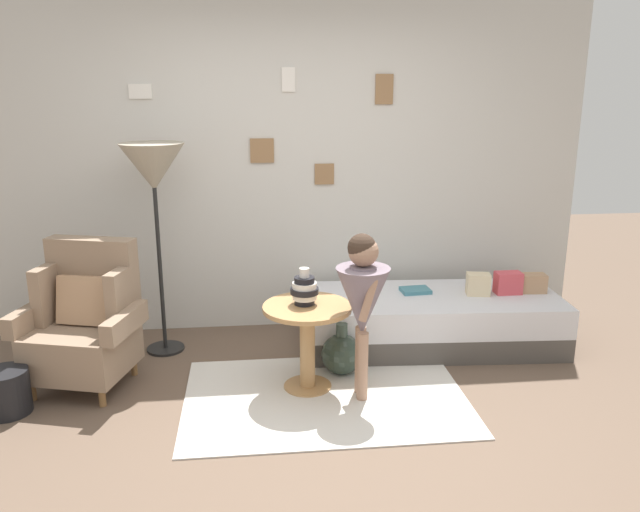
{
  "coord_description": "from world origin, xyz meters",
  "views": [
    {
      "loc": [
        -0.3,
        -3.08,
        1.97
      ],
      "look_at": [
        0.15,
        0.95,
        0.85
      ],
      "focal_mm": 35.37,
      "sensor_mm": 36.0,
      "label": 1
    }
  ],
  "objects_px": {
    "armchair": "(85,322)",
    "side_table": "(307,330)",
    "demijohn_near": "(342,354)",
    "magazine_basket": "(6,392)",
    "person_child": "(363,296)",
    "daybed": "(434,320)",
    "vase_striped": "(304,290)",
    "floor_lamp": "(153,173)",
    "book_on_daybed": "(415,290)"
  },
  "relations": [
    {
      "from": "armchair",
      "to": "side_table",
      "type": "relative_size",
      "value": 1.66
    },
    {
      "from": "demijohn_near",
      "to": "magazine_basket",
      "type": "relative_size",
      "value": 1.32
    },
    {
      "from": "person_child",
      "to": "daybed",
      "type": "bearing_deg",
      "value": 47.9
    },
    {
      "from": "vase_striped",
      "to": "person_child",
      "type": "height_order",
      "value": "person_child"
    },
    {
      "from": "demijohn_near",
      "to": "side_table",
      "type": "bearing_deg",
      "value": -143.0
    },
    {
      "from": "daybed",
      "to": "side_table",
      "type": "bearing_deg",
      "value": -149.0
    },
    {
      "from": "side_table",
      "to": "demijohn_near",
      "type": "xyz_separation_m",
      "value": [
        0.26,
        0.19,
        -0.27
      ]
    },
    {
      "from": "person_child",
      "to": "magazine_basket",
      "type": "relative_size",
      "value": 3.88
    },
    {
      "from": "side_table",
      "to": "floor_lamp",
      "type": "height_order",
      "value": "floor_lamp"
    },
    {
      "from": "armchair",
      "to": "vase_striped",
      "type": "bearing_deg",
      "value": -8.62
    },
    {
      "from": "daybed",
      "to": "floor_lamp",
      "type": "relative_size",
      "value": 1.24
    },
    {
      "from": "vase_striped",
      "to": "book_on_daybed",
      "type": "relative_size",
      "value": 1.11
    },
    {
      "from": "vase_striped",
      "to": "demijohn_near",
      "type": "relative_size",
      "value": 0.66
    },
    {
      "from": "floor_lamp",
      "to": "person_child",
      "type": "bearing_deg",
      "value": -33.5
    },
    {
      "from": "armchair",
      "to": "side_table",
      "type": "bearing_deg",
      "value": -9.58
    },
    {
      "from": "daybed",
      "to": "person_child",
      "type": "bearing_deg",
      "value": -132.1
    },
    {
      "from": "vase_striped",
      "to": "person_child",
      "type": "relative_size",
      "value": 0.22
    },
    {
      "from": "vase_striped",
      "to": "magazine_basket",
      "type": "xyz_separation_m",
      "value": [
        -1.85,
        -0.15,
        -0.54
      ]
    },
    {
      "from": "side_table",
      "to": "armchair",
      "type": "bearing_deg",
      "value": 170.42
    },
    {
      "from": "book_on_daybed",
      "to": "demijohn_near",
      "type": "xyz_separation_m",
      "value": [
        -0.65,
        -0.52,
        -0.27
      ]
    },
    {
      "from": "demijohn_near",
      "to": "daybed",
      "type": "bearing_deg",
      "value": 28.84
    },
    {
      "from": "daybed",
      "to": "vase_striped",
      "type": "height_order",
      "value": "vase_striped"
    },
    {
      "from": "vase_striped",
      "to": "book_on_daybed",
      "type": "distance_m",
      "value": 1.18
    },
    {
      "from": "armchair",
      "to": "magazine_basket",
      "type": "xyz_separation_m",
      "value": [
        -0.41,
        -0.37,
        -0.3
      ]
    },
    {
      "from": "side_table",
      "to": "demijohn_near",
      "type": "bearing_deg",
      "value": 37.0
    },
    {
      "from": "side_table",
      "to": "person_child",
      "type": "xyz_separation_m",
      "value": [
        0.33,
        -0.16,
        0.27
      ]
    },
    {
      "from": "side_table",
      "to": "vase_striped",
      "type": "bearing_deg",
      "value": 118.2
    },
    {
      "from": "floor_lamp",
      "to": "book_on_daybed",
      "type": "bearing_deg",
      "value": -0.83
    },
    {
      "from": "vase_striped",
      "to": "book_on_daybed",
      "type": "bearing_deg",
      "value": 36.66
    },
    {
      "from": "armchair",
      "to": "demijohn_near",
      "type": "bearing_deg",
      "value": -1.79
    },
    {
      "from": "demijohn_near",
      "to": "magazine_basket",
      "type": "height_order",
      "value": "demijohn_near"
    },
    {
      "from": "daybed",
      "to": "book_on_daybed",
      "type": "relative_size",
      "value": 8.83
    },
    {
      "from": "person_child",
      "to": "demijohn_near",
      "type": "height_order",
      "value": "person_child"
    },
    {
      "from": "armchair",
      "to": "daybed",
      "type": "relative_size",
      "value": 0.5
    },
    {
      "from": "vase_striped",
      "to": "magazine_basket",
      "type": "distance_m",
      "value": 1.93
    },
    {
      "from": "person_child",
      "to": "book_on_daybed",
      "type": "distance_m",
      "value": 1.08
    },
    {
      "from": "armchair",
      "to": "book_on_daybed",
      "type": "xyz_separation_m",
      "value": [
        2.36,
        0.47,
        -0.02
      ]
    },
    {
      "from": "armchair",
      "to": "person_child",
      "type": "bearing_deg",
      "value": -12.65
    },
    {
      "from": "armchair",
      "to": "vase_striped",
      "type": "xyz_separation_m",
      "value": [
        1.44,
        -0.22,
        0.24
      ]
    },
    {
      "from": "person_child",
      "to": "book_on_daybed",
      "type": "relative_size",
      "value": 4.94
    },
    {
      "from": "daybed",
      "to": "demijohn_near",
      "type": "height_order",
      "value": "daybed"
    },
    {
      "from": "vase_striped",
      "to": "magazine_basket",
      "type": "height_order",
      "value": "vase_striped"
    },
    {
      "from": "armchair",
      "to": "magazine_basket",
      "type": "bearing_deg",
      "value": -137.71
    },
    {
      "from": "book_on_daybed",
      "to": "demijohn_near",
      "type": "relative_size",
      "value": 0.59
    },
    {
      "from": "book_on_daybed",
      "to": "person_child",
      "type": "bearing_deg",
      "value": -123.44
    },
    {
      "from": "armchair",
      "to": "demijohn_near",
      "type": "distance_m",
      "value": 1.74
    },
    {
      "from": "side_table",
      "to": "magazine_basket",
      "type": "xyz_separation_m",
      "value": [
        -1.87,
        -0.12,
        -0.28
      ]
    },
    {
      "from": "daybed",
      "to": "magazine_basket",
      "type": "height_order",
      "value": "daybed"
    },
    {
      "from": "floor_lamp",
      "to": "person_child",
      "type": "height_order",
      "value": "floor_lamp"
    },
    {
      "from": "demijohn_near",
      "to": "magazine_basket",
      "type": "bearing_deg",
      "value": -171.49
    }
  ]
}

